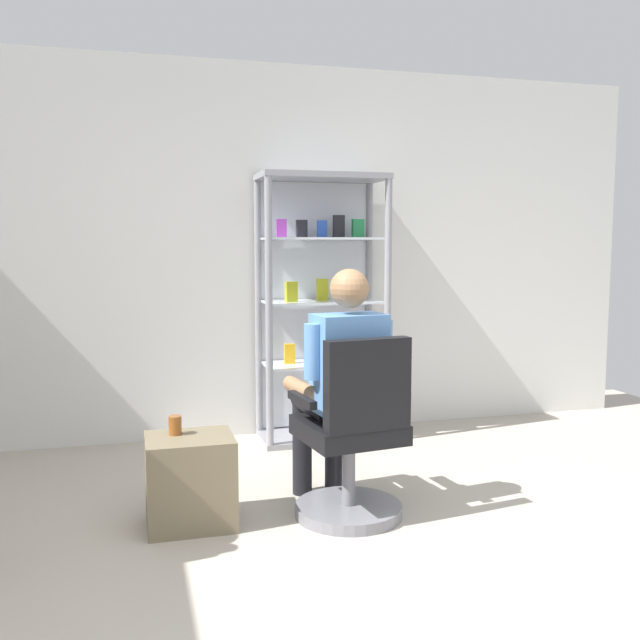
% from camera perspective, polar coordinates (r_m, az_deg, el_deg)
% --- Properties ---
extents(back_wall, '(6.00, 0.10, 2.70)m').
position_cam_1_polar(back_wall, '(5.20, -5.01, 5.50)').
color(back_wall, silver).
rests_on(back_wall, ground).
extents(display_cabinet_main, '(0.90, 0.45, 1.90)m').
position_cam_1_polar(display_cabinet_main, '(5.08, -0.03, 1.17)').
color(display_cabinet_main, gray).
rests_on(display_cabinet_main, ground).
extents(office_chair, '(0.60, 0.56, 0.96)m').
position_cam_1_polar(office_chair, '(3.63, 2.73, -10.11)').
color(office_chair, slate).
rests_on(office_chair, ground).
extents(seated_shopkeeper, '(0.53, 0.60, 1.29)m').
position_cam_1_polar(seated_shopkeeper, '(3.70, 1.64, -4.72)').
color(seated_shopkeeper, black).
rests_on(seated_shopkeeper, ground).
extents(storage_crate, '(0.43, 0.36, 0.46)m').
position_cam_1_polar(storage_crate, '(3.67, -10.50, -12.74)').
color(storage_crate, '#72664C').
rests_on(storage_crate, ground).
extents(tea_glass, '(0.06, 0.06, 0.10)m').
position_cam_1_polar(tea_glass, '(3.64, -11.71, -8.39)').
color(tea_glass, brown).
rests_on(tea_glass, storage_crate).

